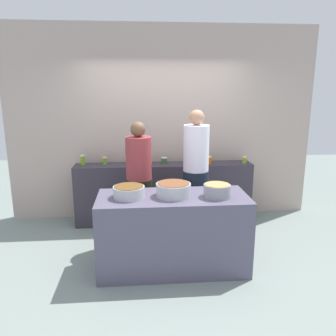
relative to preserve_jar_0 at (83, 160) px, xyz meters
name	(u,v)px	position (x,y,z in m)	size (l,w,h in m)	color
ground	(170,255)	(1.22, -1.15, -1.01)	(12.00, 12.00, 0.00)	gray
storefront_wall	(162,124)	(1.22, 0.30, 0.49)	(4.80, 0.12, 3.00)	#B7A296
display_shelf	(164,193)	(1.22, -0.05, -0.54)	(2.70, 0.36, 0.93)	#36303B
prep_table	(173,232)	(1.22, -1.45, -0.56)	(1.70, 0.70, 0.88)	#534F65
preserve_jar_0	(83,160)	(0.00, 0.00, 0.00)	(0.07, 0.07, 0.15)	#6A991B
preserve_jar_1	(105,161)	(0.33, 0.01, -0.02)	(0.07, 0.07, 0.11)	#5F9927
preserve_jar_2	(137,160)	(0.82, -0.08, 0.00)	(0.07, 0.07, 0.14)	gold
preserve_jar_3	(150,159)	(1.01, 0.02, -0.01)	(0.07, 0.07, 0.13)	gold
preserve_jar_4	(164,160)	(1.23, -0.02, -0.02)	(0.09, 0.09, 0.10)	#375D35
preserve_jar_5	(190,159)	(1.62, -0.02, -0.01)	(0.07, 0.07, 0.14)	olive
preserve_jar_6	(209,160)	(1.90, -0.10, -0.02)	(0.09, 0.09, 0.12)	#DF5F0A
preserve_jar_7	(244,160)	(2.46, -0.10, -0.02)	(0.07, 0.07, 0.10)	olive
cooking_pot_left	(129,192)	(0.73, -1.46, -0.06)	(0.35, 0.35, 0.13)	#B7B7BC
cooking_pot_center	(173,190)	(1.23, -1.45, -0.05)	(0.39, 0.39, 0.15)	#B7B7BC
cooking_pot_right	(217,191)	(1.71, -1.52, -0.05)	(0.30, 0.30, 0.15)	gray
cook_with_tongs	(139,190)	(0.84, -0.76, -0.26)	(0.35, 0.35, 1.65)	black
cook_in_cap	(195,183)	(1.60, -0.72, -0.19)	(0.35, 0.35, 1.79)	#17202E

